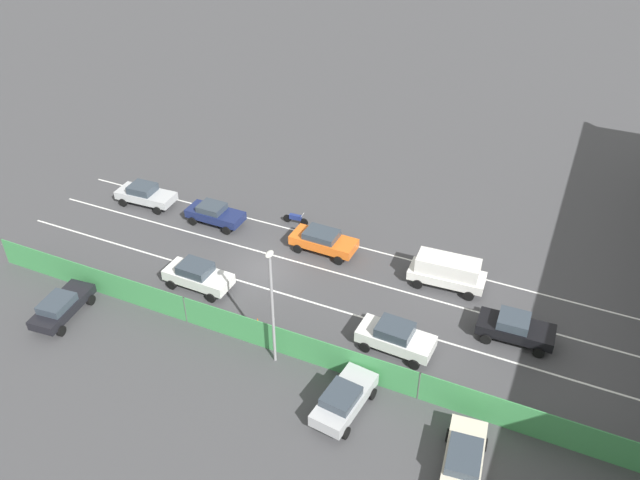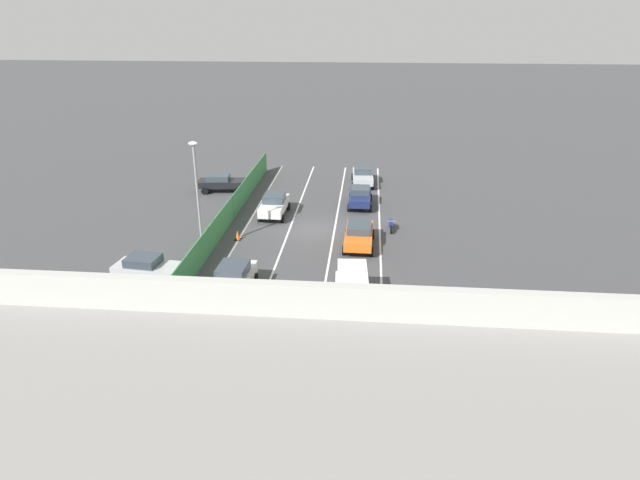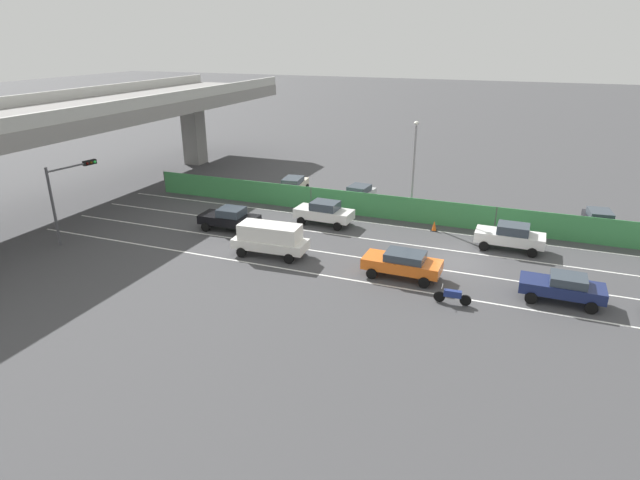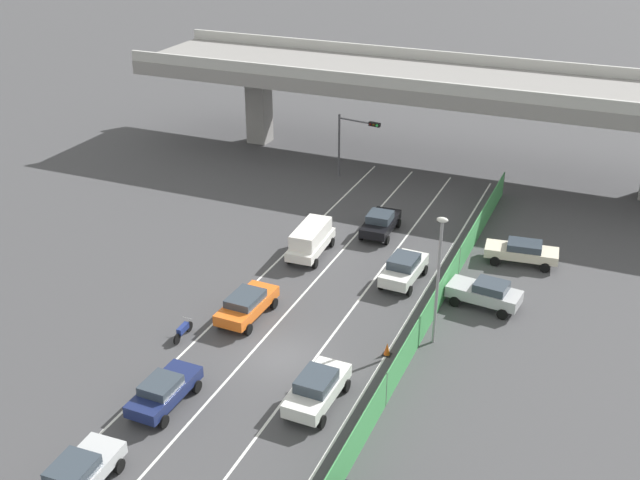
{
  "view_description": "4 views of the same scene",
  "coord_description": "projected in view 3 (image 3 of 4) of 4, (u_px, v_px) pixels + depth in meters",
  "views": [
    {
      "loc": [
        29.12,
        17.35,
        26.11
      ],
      "look_at": [
        -2.24,
        3.13,
        1.86
      ],
      "focal_mm": 36.09,
      "sensor_mm": 36.0,
      "label": 1
    },
    {
      "loc": [
        -3.96,
        37.59,
        14.88
      ],
      "look_at": [
        -1.11,
        5.66,
        1.55
      ],
      "focal_mm": 30.69,
      "sensor_mm": 36.0,
      "label": 2
    },
    {
      "loc": [
        -31.21,
        -2.9,
        13.2
      ],
      "look_at": [
        -2.54,
        8.35,
        1.17
      ],
      "focal_mm": 29.34,
      "sensor_mm": 36.0,
      "label": 3
    },
    {
      "loc": [
        15.08,
        -30.03,
        23.43
      ],
      "look_at": [
        -2.57,
        11.14,
        1.39
      ],
      "focal_mm": 42.89,
      "sensor_mm": 36.0,
      "label": 4
    }
  ],
  "objects": [
    {
      "name": "ground_plane",
      "position": [
        458.0,
        261.0,
        32.85
      ],
      "size": [
        300.0,
        300.0,
        0.0
      ],
      "primitive_type": "plane",
      "color": "#424244"
    },
    {
      "name": "car_hatchback_white",
      "position": [
        510.0,
        236.0,
        34.38
      ],
      "size": [
        2.07,
        4.42,
        1.74
      ],
      "color": "silver",
      "rests_on": "ground"
    },
    {
      "name": "elevated_overpass",
      "position": [
        63.0,
        120.0,
        40.8
      ],
      "size": [
        53.71,
        10.8,
        8.76
      ],
      "color": "gray",
      "rests_on": "ground"
    },
    {
      "name": "car_sedan_white",
      "position": [
        324.0,
        212.0,
        39.0
      ],
      "size": [
        2.18,
        4.38,
        1.77
      ],
      "color": "white",
      "rests_on": "ground"
    },
    {
      "name": "lane_line_mid_left",
      "position": [
        367.0,
        258.0,
        33.26
      ],
      "size": [
        0.14,
        46.92,
        0.01
      ],
      "primitive_type": "cube",
      "color": "silver",
      "rests_on": "ground"
    },
    {
      "name": "car_sedan_black",
      "position": [
        230.0,
        218.0,
        37.93
      ],
      "size": [
        2.21,
        4.38,
        1.65
      ],
      "color": "black",
      "rests_on": "ground"
    },
    {
      "name": "parked_sedan_cream",
      "position": [
        292.0,
        185.0,
        46.37
      ],
      "size": [
        4.81,
        2.37,
        1.52
      ],
      "color": "beige",
      "rests_on": "ground"
    },
    {
      "name": "lane_line_right_edge",
      "position": [
        393.0,
        225.0,
        39.06
      ],
      "size": [
        0.14,
        46.92,
        0.01
      ],
      "primitive_type": "cube",
      "color": "silver",
      "rests_on": "ground"
    },
    {
      "name": "traffic_light",
      "position": [
        68.0,
        186.0,
        35.13
      ],
      "size": [
        3.78,
        0.9,
        5.34
      ],
      "color": "#47474C",
      "rests_on": "ground"
    },
    {
      "name": "parked_wagon_silver",
      "position": [
        358.0,
        195.0,
        43.29
      ],
      "size": [
        4.39,
        2.35,
        1.66
      ],
      "color": "#B2B5B7",
      "rests_on": "ground"
    },
    {
      "name": "lane_line_mid_right",
      "position": [
        381.0,
        241.0,
        36.16
      ],
      "size": [
        0.14,
        46.92,
        0.01
      ],
      "primitive_type": "cube",
      "color": "silver",
      "rests_on": "ground"
    },
    {
      "name": "green_fence",
      "position": [
        398.0,
        208.0,
        39.87
      ],
      "size": [
        0.1,
        43.02,
        1.89
      ],
      "color": "#3D8E4C",
      "rests_on": "ground"
    },
    {
      "name": "car_sedan_navy",
      "position": [
        563.0,
        287.0,
        27.59
      ],
      "size": [
        1.97,
        4.24,
        1.54
      ],
      "color": "navy",
      "rests_on": "ground"
    },
    {
      "name": "car_taxi_orange",
      "position": [
        403.0,
        263.0,
        30.4
      ],
      "size": [
        2.14,
        4.55,
        1.57
      ],
      "color": "orange",
      "rests_on": "ground"
    },
    {
      "name": "motorcycle",
      "position": [
        452.0,
        296.0,
        27.5
      ],
      "size": [
        0.6,
        1.95,
        0.93
      ],
      "color": "black",
      "rests_on": "ground"
    },
    {
      "name": "traffic_cone",
      "position": [
        434.0,
        226.0,
        37.92
      ],
      "size": [
        0.47,
        0.47,
        0.73
      ],
      "color": "orange",
      "rests_on": "ground"
    },
    {
      "name": "lane_line_left_edge",
      "position": [
        351.0,
        280.0,
        30.36
      ],
      "size": [
        0.14,
        46.92,
        0.01
      ],
      "primitive_type": "cube",
      "color": "silver",
      "rests_on": "ground"
    },
    {
      "name": "car_van_white",
      "position": [
        270.0,
        238.0,
        33.4
      ],
      "size": [
        2.26,
        4.88,
        2.08
      ],
      "color": "silver",
      "rests_on": "ground"
    },
    {
      "name": "parked_sedan_dark",
      "position": [
        600.0,
        221.0,
        37.44
      ],
      "size": [
        4.43,
        2.29,
        1.54
      ],
      "color": "black",
      "rests_on": "ground"
    },
    {
      "name": "street_lamp",
      "position": [
        414.0,
        162.0,
        38.81
      ],
      "size": [
        0.6,
        0.36,
        7.48
      ],
      "color": "gray",
      "rests_on": "ground"
    }
  ]
}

